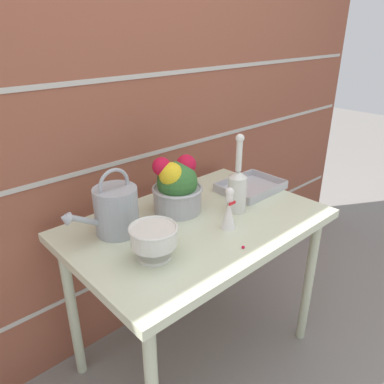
{
  "coord_description": "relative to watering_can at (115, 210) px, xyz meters",
  "views": [
    {
      "loc": [
        -0.94,
        -0.99,
        1.49
      ],
      "look_at": [
        0.0,
        0.03,
        0.86
      ],
      "focal_mm": 35.0,
      "sensor_mm": 36.0,
      "label": 1
    }
  ],
  "objects": [
    {
      "name": "ground_plane",
      "position": [
        0.3,
        -0.15,
        -0.84
      ],
      "size": [
        12.0,
        12.0,
        0.0
      ],
      "primitive_type": "plane",
      "color": "gray"
    },
    {
      "name": "brick_wall",
      "position": [
        0.3,
        0.29,
        0.26
      ],
      "size": [
        3.6,
        0.08,
        2.2
      ],
      "color": "brown",
      "rests_on": "ground_plane"
    },
    {
      "name": "patio_table",
      "position": [
        0.3,
        -0.15,
        -0.18
      ],
      "size": [
        1.06,
        0.7,
        0.74
      ],
      "color": "beige",
      "rests_on": "ground_plane"
    },
    {
      "name": "watering_can",
      "position": [
        0.0,
        0.0,
        0.0
      ],
      "size": [
        0.31,
        0.17,
        0.27
      ],
      "color": "#9EA3A8",
      "rests_on": "patio_table"
    },
    {
      "name": "crystal_pedestal_bowl",
      "position": [
        0.0,
        -0.24,
        -0.02
      ],
      "size": [
        0.17,
        0.17,
        0.12
      ],
      "color": "silver",
      "rests_on": "patio_table"
    },
    {
      "name": "flower_planter",
      "position": [
        0.29,
        -0.02,
        0.02
      ],
      "size": [
        0.22,
        0.22,
        0.25
      ],
      "color": "#ADADB2",
      "rests_on": "patio_table"
    },
    {
      "name": "glass_decanter",
      "position": [
        0.48,
        -0.19,
        0.01
      ],
      "size": [
        0.08,
        0.08,
        0.35
      ],
      "color": "silver",
      "rests_on": "patio_table"
    },
    {
      "name": "figurine_vase",
      "position": [
        0.35,
        -0.27,
        -0.03
      ],
      "size": [
        0.06,
        0.06,
        0.18
      ],
      "color": "white",
      "rests_on": "patio_table"
    },
    {
      "name": "wire_tray",
      "position": [
        0.71,
        -0.09,
        -0.09
      ],
      "size": [
        0.3,
        0.23,
        0.04
      ],
      "color": "#B7B7BC",
      "rests_on": "patio_table"
    },
    {
      "name": "fallen_petal",
      "position": [
        0.28,
        -0.41,
        -0.09
      ],
      "size": [
        0.01,
        0.01,
        0.01
      ],
      "color": "red",
      "rests_on": "patio_table"
    }
  ]
}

